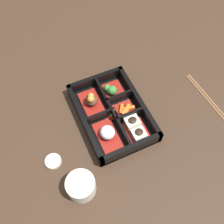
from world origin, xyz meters
TOP-DOWN VIEW (x-y plane):
  - ground_plane at (0.00, 0.00)m, footprint 3.00×3.00m
  - bento_base at (0.00, 0.00)m, footprint 0.29×0.20m
  - bento_rim at (0.00, -0.00)m, footprint 0.29×0.20m
  - bowl_rice at (-0.06, 0.04)m, footprint 0.11×0.06m
  - bowl_stew at (0.06, 0.04)m, footprint 0.11×0.06m
  - bowl_tofu at (-0.08, -0.04)m, footprint 0.08×0.07m
  - bowl_carrots at (-0.00, -0.04)m, footprint 0.06×0.07m
  - bowl_greens at (0.08, -0.03)m, footprint 0.07×0.07m
  - bowl_pickles at (0.01, 0.00)m, footprint 0.04×0.03m
  - tea_cup at (-0.18, 0.18)m, footprint 0.08×0.08m
  - chopsticks at (-0.06, -0.33)m, footprint 0.21×0.03m
  - sauce_dish at (-0.07, 0.22)m, footprint 0.05×0.05m

SIDE VIEW (x-z plane):
  - ground_plane at x=0.00m, z-range 0.00..0.00m
  - chopsticks at x=-0.06m, z-range 0.00..0.01m
  - bento_base at x=0.00m, z-range 0.00..0.01m
  - sauce_dish at x=-0.07m, z-range 0.00..0.01m
  - bowl_pickles at x=0.01m, z-range 0.01..0.02m
  - bowl_carrots at x=0.00m, z-range 0.01..0.03m
  - bento_rim at x=0.00m, z-range 0.00..0.05m
  - bowl_tofu at x=-0.08m, z-range 0.01..0.04m
  - bowl_greens at x=0.08m, z-range 0.01..0.04m
  - bowl_rice at x=-0.06m, z-range 0.01..0.05m
  - bowl_stew at x=0.06m, z-range 0.00..0.06m
  - tea_cup at x=-0.18m, z-range 0.00..0.06m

